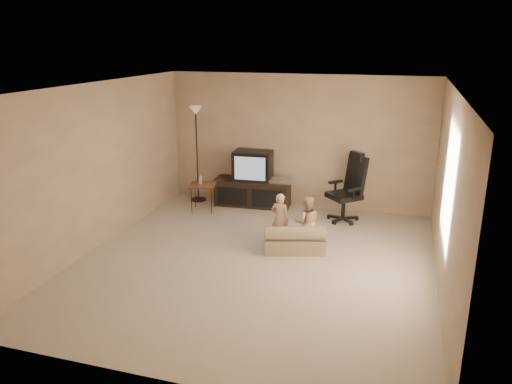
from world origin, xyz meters
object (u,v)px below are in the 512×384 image
toddler_right (307,222)px  side_table (202,185)px  floor_lamp (196,133)px  child_sofa (294,240)px  toddler_left (280,219)px  office_chair (347,197)px  tv_stand (253,183)px

toddler_right → side_table: bearing=-39.2°
toddler_right → floor_lamp: bearing=-45.4°
child_sofa → floor_lamp: bearing=124.8°
floor_lamp → toddler_left: 2.85m
floor_lamp → child_sofa: 3.29m
office_chair → floor_lamp: size_ratio=0.66×
toddler_left → toddler_right: 0.44m
toddler_left → toddler_right: bearing=-177.9°
side_table → toddler_right: 2.49m
child_sofa → toddler_left: (-0.29, 0.25, 0.23)m
child_sofa → toddler_right: size_ratio=1.22×
tv_stand → office_chair: office_chair is taller
tv_stand → floor_lamp: 1.47m
tv_stand → child_sofa: (1.26, -1.94, -0.27)m
side_table → toddler_left: size_ratio=0.84×
floor_lamp → child_sofa: (2.40, -1.91, -1.19)m
floor_lamp → side_table: bearing=-58.9°
tv_stand → office_chair: 1.88m
side_table → floor_lamp: size_ratio=0.37×
side_table → floor_lamp: bearing=121.1°
tv_stand → child_sofa: bearing=-60.7°
tv_stand → office_chair: bearing=-14.1°
side_table → floor_lamp: (-0.33, 0.55, 0.88)m
office_chair → toddler_right: (-0.45, -1.40, -0.03)m
side_table → toddler_left: toddler_left is taller
office_chair → toddler_left: office_chair is taller
tv_stand → toddler_left: tv_stand is taller
tv_stand → toddler_left: 1.94m
side_table → floor_lamp: floor_lamp is taller
child_sofa → toddler_left: 0.45m
side_table → toddler_right: size_ratio=0.83×
toddler_left → side_table: bearing=-23.3°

